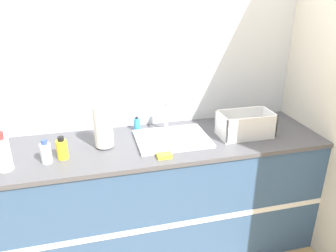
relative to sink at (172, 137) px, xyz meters
The scene contains 11 objects.
wall_back 0.52m from the sink, 99.91° to the left, with size 4.61×0.06×2.60m.
wall_right 1.14m from the sink, ahead, with size 0.06×2.64×2.60m.
counter_cabinet 0.47m from the sink, behind, with size 2.23×0.66×0.90m.
sink is the anchor object (origin of this frame).
paper_towel_roll 0.47m from the sink, behind, with size 0.12×0.12×0.28m.
dish_rack 0.52m from the sink, ahead, with size 0.38×0.21×0.17m.
bottle_yellow 0.72m from the sink, behind, with size 0.07×0.07×0.14m.
bottle_white_spray 1.05m from the sink, behind, with size 0.09×0.09×0.23m.
bottle_clear 0.82m from the sink, behind, with size 0.06×0.06×0.15m.
soap_dispenser 0.30m from the sink, 133.45° to the left, with size 0.05×0.05×0.11m.
sponge 0.26m from the sink, 115.04° to the right, with size 0.09×0.06×0.02m.
Camera 1 is at (-0.47, -1.66, 1.87)m, focal length 35.00 mm.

